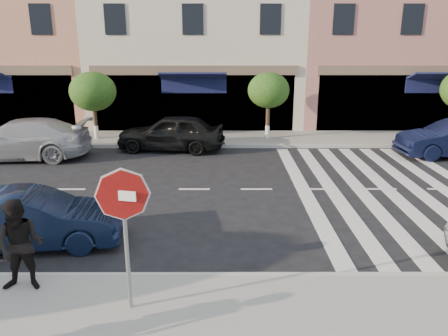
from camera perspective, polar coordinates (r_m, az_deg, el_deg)
ground at (r=10.37m, az=-5.32°, el=-10.16°), size 120.00×120.00×0.00m
sidewalk_far at (r=20.75m, az=-2.69°, el=3.85°), size 60.00×3.00×0.15m
building_centre at (r=26.26m, az=-3.42°, el=18.45°), size 11.00×9.00×11.00m
building_east_mid at (r=28.33m, az=23.13°, el=19.12°), size 13.00×9.00×13.00m
street_tree_wb at (r=21.00m, az=-16.75°, el=9.52°), size 2.10×2.10×3.06m
street_tree_c at (r=20.25m, az=5.84°, el=10.03°), size 1.90×1.90×3.04m
stop_sign at (r=7.30m, az=-12.97°, el=-5.25°), size 0.88×0.23×2.54m
walker at (r=8.88m, az=-25.04°, el=-9.19°), size 0.87×0.69×1.76m
car_near_mid at (r=11.00m, az=-23.84°, el=-6.18°), size 4.18×1.90×1.33m
car_far_left at (r=19.18m, az=-25.11°, el=3.41°), size 5.55×2.47×1.58m
car_far_mid at (r=18.85m, az=-6.93°, el=4.62°), size 4.70×2.30×1.54m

